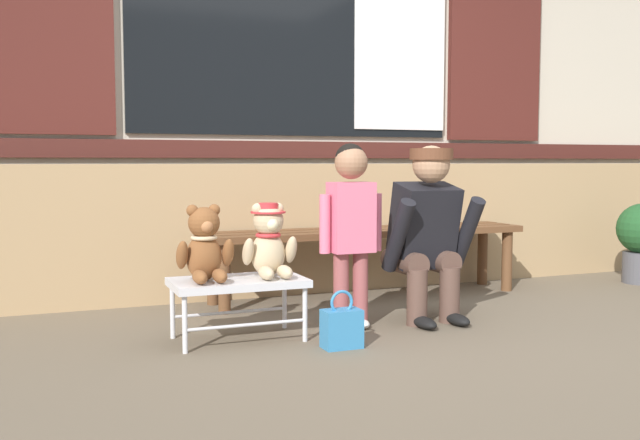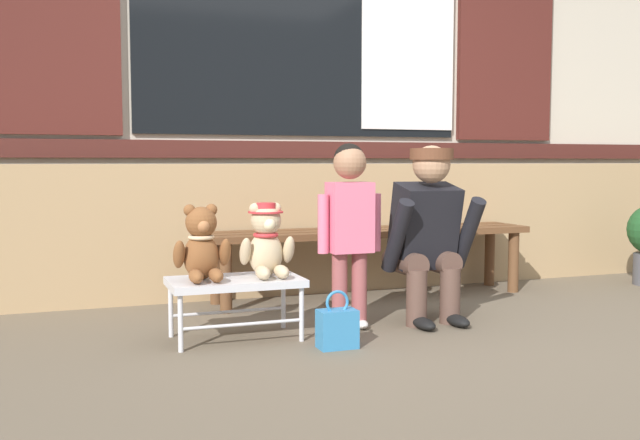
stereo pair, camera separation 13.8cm
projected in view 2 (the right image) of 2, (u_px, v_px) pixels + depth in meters
name	position (u px, v px, depth m)	size (l,w,h in m)	color
ground_plane	(424.00, 338.00, 3.52)	(60.00, 60.00, 0.00)	brown
brick_low_wall	(323.00, 227.00, 4.82)	(7.38, 0.25, 0.85)	tan
shop_facade	(299.00, 51.00, 5.20)	(7.53, 0.26, 3.31)	beige
wooden_bench_long	(371.00, 239.00, 4.54)	(2.10, 0.40, 0.44)	brown
small_display_bench	(235.00, 285.00, 3.48)	(0.64, 0.36, 0.30)	silver
teddy_bear_plain	(202.00, 246.00, 3.41)	(0.28, 0.26, 0.36)	brown
teddy_bear_with_hat	(267.00, 242.00, 3.52)	(0.28, 0.27, 0.36)	#CCB289
child_standing	(350.00, 215.00, 3.67)	(0.35, 0.18, 0.96)	#994C4C
adult_crouching	(428.00, 233.00, 3.86)	(0.50, 0.49, 0.95)	brown
handbag_on_ground	(337.00, 328.00, 3.33)	(0.18, 0.11, 0.27)	teal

